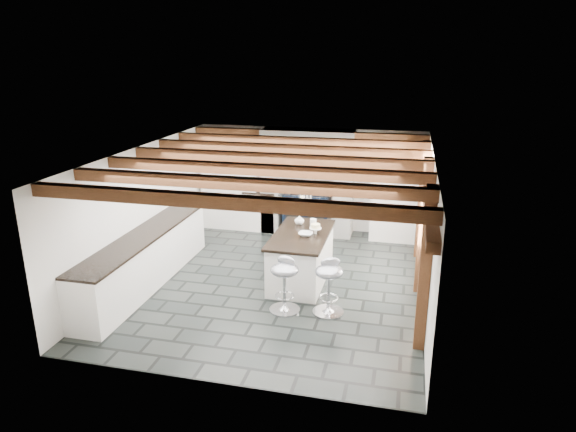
% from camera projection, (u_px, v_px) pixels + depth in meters
% --- Properties ---
extents(ground, '(6.00, 6.00, 0.00)m').
position_uv_depth(ground, '(277.00, 281.00, 9.08)').
color(ground, black).
rests_on(ground, ground).
extents(room_shell, '(6.00, 6.03, 6.00)m').
position_uv_depth(room_shell, '(265.00, 200.00, 10.20)').
color(room_shell, white).
rests_on(room_shell, ground).
extents(range_cooker, '(1.00, 0.63, 0.99)m').
position_uv_depth(range_cooker, '(307.00, 212.00, 11.42)').
color(range_cooker, black).
rests_on(range_cooker, ground).
extents(kitchen_island, '(0.94, 1.79, 1.17)m').
position_uv_depth(kitchen_island, '(301.00, 256.00, 9.00)').
color(kitchen_island, white).
rests_on(kitchen_island, ground).
extents(bar_stool_near, '(0.57, 0.57, 0.89)m').
position_uv_depth(bar_stool_near, '(329.00, 280.00, 7.82)').
color(bar_stool_near, silver).
rests_on(bar_stool_near, ground).
extents(bar_stool_far, '(0.53, 0.53, 0.89)m').
position_uv_depth(bar_stool_far, '(285.00, 278.00, 7.89)').
color(bar_stool_far, silver).
rests_on(bar_stool_far, ground).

